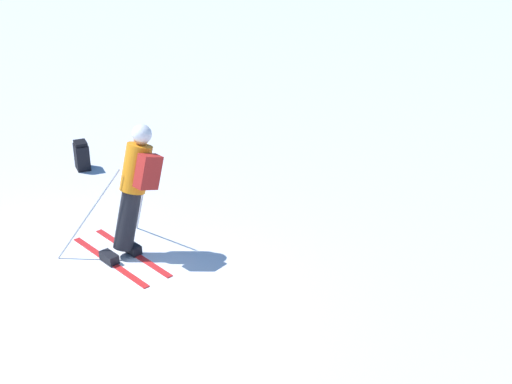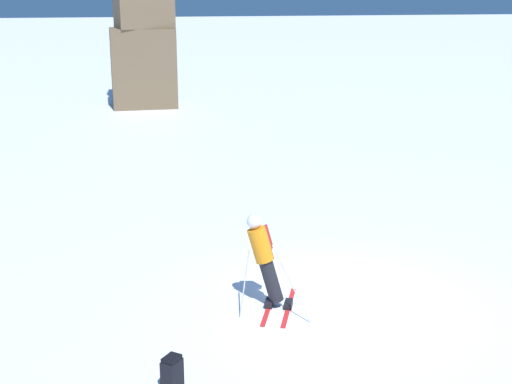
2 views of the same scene
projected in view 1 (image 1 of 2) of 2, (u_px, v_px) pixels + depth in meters
The scene contains 3 objects.
ground_plane at pixel (61, 304), 8.54m from camera, with size 300.00×300.00×0.00m, color white.
skier at pixel (135, 185), 9.28m from camera, with size 1.32×1.76×1.81m.
spare_backpack at pixel (82, 156), 12.15m from camera, with size 0.36×0.37×0.50m.
Camera 1 is at (5.42, 5.22, 4.86)m, focal length 50.00 mm.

